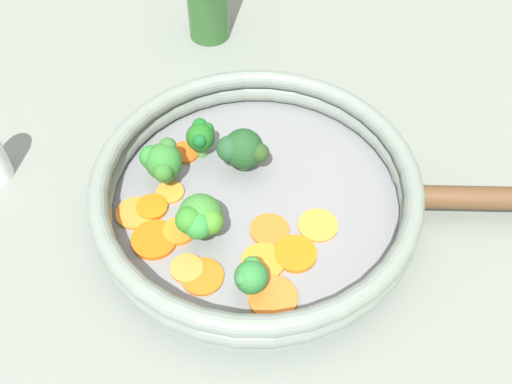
{
  "coord_description": "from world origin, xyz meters",
  "views": [
    {
      "loc": [
        0.04,
        -0.39,
        0.52
      ],
      "look_at": [
        0.0,
        0.0,
        0.03
      ],
      "focal_mm": 42.0,
      "sensor_mm": 36.0,
      "label": 1
    }
  ],
  "objects_px": {
    "carrot_slice_1": "(263,262)",
    "carrot_slice_6": "(152,207)",
    "broccoli_floret_1": "(251,276)",
    "broccoli_floret_4": "(162,161)",
    "carrot_slice_4": "(171,189)",
    "carrot_slice_12": "(154,240)",
    "skillet": "(256,206)",
    "broccoli_floret_0": "(200,219)",
    "carrot_slice_3": "(295,254)",
    "carrot_slice_2": "(187,268)",
    "carrot_slice_9": "(318,225)",
    "carrot_slice_10": "(179,231)",
    "carrot_slice_0": "(185,152)",
    "broccoli_floret_3": "(242,149)",
    "carrot_slice_7": "(135,213)",
    "carrot_slice_5": "(270,230)",
    "carrot_slice_8": "(203,277)",
    "carrot_slice_11": "(273,298)",
    "broccoli_floret_2": "(201,136)"
  },
  "relations": [
    {
      "from": "carrot_slice_9",
      "to": "carrot_slice_10",
      "type": "bearing_deg",
      "value": -170.71
    },
    {
      "from": "carrot_slice_8",
      "to": "broccoli_floret_1",
      "type": "height_order",
      "value": "broccoli_floret_1"
    },
    {
      "from": "carrot_slice_0",
      "to": "carrot_slice_1",
      "type": "relative_size",
      "value": 0.75
    },
    {
      "from": "carrot_slice_0",
      "to": "broccoli_floret_4",
      "type": "bearing_deg",
      "value": -108.48
    },
    {
      "from": "carrot_slice_9",
      "to": "broccoli_floret_0",
      "type": "relative_size",
      "value": 0.75
    },
    {
      "from": "carrot_slice_2",
      "to": "broccoli_floret_1",
      "type": "bearing_deg",
      "value": -13.2
    },
    {
      "from": "carrot_slice_2",
      "to": "broccoli_floret_1",
      "type": "xyz_separation_m",
      "value": [
        0.06,
        -0.02,
        0.02
      ]
    },
    {
      "from": "skillet",
      "to": "carrot_slice_10",
      "type": "xyz_separation_m",
      "value": [
        -0.07,
        -0.05,
        0.01
      ]
    },
    {
      "from": "carrot_slice_1",
      "to": "carrot_slice_11",
      "type": "xyz_separation_m",
      "value": [
        0.01,
        -0.04,
        0.0
      ]
    },
    {
      "from": "carrot_slice_6",
      "to": "carrot_slice_7",
      "type": "relative_size",
      "value": 0.8
    },
    {
      "from": "carrot_slice_8",
      "to": "carrot_slice_11",
      "type": "distance_m",
      "value": 0.07
    },
    {
      "from": "carrot_slice_11",
      "to": "broccoli_floret_3",
      "type": "relative_size",
      "value": 0.89
    },
    {
      "from": "carrot_slice_1",
      "to": "carrot_slice_12",
      "type": "relative_size",
      "value": 0.92
    },
    {
      "from": "carrot_slice_3",
      "to": "carrot_slice_2",
      "type": "bearing_deg",
      "value": -164.97
    },
    {
      "from": "carrot_slice_1",
      "to": "broccoli_floret_1",
      "type": "bearing_deg",
      "value": -105.58
    },
    {
      "from": "carrot_slice_0",
      "to": "carrot_slice_4",
      "type": "relative_size",
      "value": 1.08
    },
    {
      "from": "broccoli_floret_0",
      "to": "broccoli_floret_3",
      "type": "relative_size",
      "value": 1.05
    },
    {
      "from": "carrot_slice_0",
      "to": "carrot_slice_12",
      "type": "height_order",
      "value": "carrot_slice_12"
    },
    {
      "from": "broccoli_floret_2",
      "to": "broccoli_floret_4",
      "type": "height_order",
      "value": "broccoli_floret_4"
    },
    {
      "from": "carrot_slice_9",
      "to": "carrot_slice_12",
      "type": "height_order",
      "value": "carrot_slice_12"
    },
    {
      "from": "carrot_slice_7",
      "to": "carrot_slice_11",
      "type": "distance_m",
      "value": 0.17
    },
    {
      "from": "carrot_slice_12",
      "to": "skillet",
      "type": "bearing_deg",
      "value": 32.82
    },
    {
      "from": "carrot_slice_1",
      "to": "carrot_slice_6",
      "type": "bearing_deg",
      "value": 156.27
    },
    {
      "from": "carrot_slice_3",
      "to": "broccoli_floret_3",
      "type": "relative_size",
      "value": 0.81
    },
    {
      "from": "carrot_slice_5",
      "to": "carrot_slice_1",
      "type": "bearing_deg",
      "value": -94.31
    },
    {
      "from": "skillet",
      "to": "carrot_slice_0",
      "type": "distance_m",
      "value": 0.11
    },
    {
      "from": "broccoli_floret_2",
      "to": "carrot_slice_8",
      "type": "bearing_deg",
      "value": -80.67
    },
    {
      "from": "carrot_slice_12",
      "to": "broccoli_floret_4",
      "type": "height_order",
      "value": "broccoli_floret_4"
    },
    {
      "from": "carrot_slice_5",
      "to": "carrot_slice_8",
      "type": "distance_m",
      "value": 0.08
    },
    {
      "from": "carrot_slice_11",
      "to": "broccoli_floret_4",
      "type": "xyz_separation_m",
      "value": [
        -0.13,
        0.13,
        0.03
      ]
    },
    {
      "from": "carrot_slice_2",
      "to": "carrot_slice_11",
      "type": "bearing_deg",
      "value": -15.24
    },
    {
      "from": "carrot_slice_4",
      "to": "carrot_slice_12",
      "type": "bearing_deg",
      "value": -93.14
    },
    {
      "from": "skillet",
      "to": "broccoli_floret_0",
      "type": "height_order",
      "value": "broccoli_floret_0"
    },
    {
      "from": "carrot_slice_12",
      "to": "broccoli_floret_3",
      "type": "xyz_separation_m",
      "value": [
        0.08,
        0.11,
        0.03
      ]
    },
    {
      "from": "carrot_slice_2",
      "to": "broccoli_floret_3",
      "type": "height_order",
      "value": "broccoli_floret_3"
    },
    {
      "from": "broccoli_floret_1",
      "to": "carrot_slice_12",
      "type": "bearing_deg",
      "value": 156.56
    },
    {
      "from": "carrot_slice_3",
      "to": "broccoli_floret_2",
      "type": "distance_m",
      "value": 0.17
    },
    {
      "from": "carrot_slice_10",
      "to": "broccoli_floret_1",
      "type": "relative_size",
      "value": 0.81
    },
    {
      "from": "carrot_slice_9",
      "to": "carrot_slice_10",
      "type": "relative_size",
      "value": 1.25
    },
    {
      "from": "carrot_slice_2",
      "to": "carrot_slice_0",
      "type": "bearing_deg",
      "value": 100.99
    },
    {
      "from": "carrot_slice_1",
      "to": "carrot_slice_2",
      "type": "relative_size",
      "value": 1.32
    },
    {
      "from": "carrot_slice_2",
      "to": "skillet",
      "type": "bearing_deg",
      "value": 57.69
    },
    {
      "from": "carrot_slice_1",
      "to": "carrot_slice_3",
      "type": "relative_size",
      "value": 1.01
    },
    {
      "from": "carrot_slice_6",
      "to": "broccoli_floret_4",
      "type": "relative_size",
      "value": 0.63
    },
    {
      "from": "broccoli_floret_0",
      "to": "broccoli_floret_1",
      "type": "relative_size",
      "value": 1.34
    },
    {
      "from": "skillet",
      "to": "carrot_slice_2",
      "type": "relative_size",
      "value": 9.93
    },
    {
      "from": "carrot_slice_12",
      "to": "broccoli_floret_2",
      "type": "bearing_deg",
      "value": 76.97
    },
    {
      "from": "carrot_slice_7",
      "to": "carrot_slice_12",
      "type": "relative_size",
      "value": 0.88
    },
    {
      "from": "broccoli_floret_1",
      "to": "broccoli_floret_4",
      "type": "xyz_separation_m",
      "value": [
        -0.11,
        0.12,
        0.01
      ]
    },
    {
      "from": "skillet",
      "to": "carrot_slice_10",
      "type": "distance_m",
      "value": 0.09
    }
  ]
}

